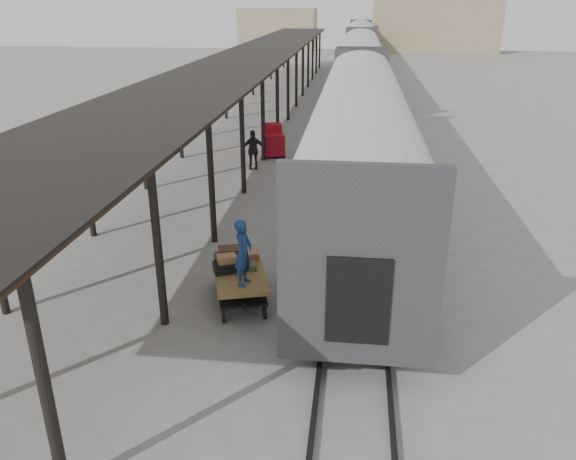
% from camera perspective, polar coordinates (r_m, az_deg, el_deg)
% --- Properties ---
extents(ground, '(160.00, 160.00, 0.00)m').
position_cam_1_polar(ground, '(15.40, -5.23, -5.82)').
color(ground, slate).
rests_on(ground, ground).
extents(train, '(3.45, 76.01, 4.01)m').
position_cam_1_polar(train, '(47.27, 7.36, 16.65)').
color(train, silver).
rests_on(train, ground).
extents(canopy, '(4.90, 64.30, 4.15)m').
position_cam_1_polar(canopy, '(37.93, -3.03, 17.42)').
color(canopy, '#422B19').
rests_on(canopy, ground).
extents(rails, '(1.54, 150.00, 0.12)m').
position_cam_1_polar(rails, '(47.79, 7.21, 13.53)').
color(rails, black).
rests_on(rails, ground).
extents(building_far, '(18.00, 10.00, 8.00)m').
position_cam_1_polar(building_far, '(91.97, 14.57, 19.67)').
color(building_far, tan).
rests_on(building_far, ground).
extents(building_left, '(12.00, 8.00, 6.00)m').
position_cam_1_polar(building_left, '(96.23, -0.99, 19.82)').
color(building_left, tan).
rests_on(building_left, ground).
extents(baggage_cart, '(1.88, 2.66, 0.86)m').
position_cam_1_polar(baggage_cart, '(14.44, -4.91, -4.93)').
color(baggage_cart, brown).
rests_on(baggage_cart, ground).
extents(suitcase_stack, '(1.24, 1.40, 0.44)m').
position_cam_1_polar(suitcase_stack, '(14.58, -5.65, -2.97)').
color(suitcase_stack, '#323133').
rests_on(suitcase_stack, baggage_cart).
extents(luggage_tug, '(1.41, 1.88, 1.49)m').
position_cam_1_polar(luggage_tug, '(28.45, -1.55, 9.00)').
color(luggage_tug, maroon).
rests_on(luggage_tug, ground).
extents(porter, '(0.48, 0.65, 1.65)m').
position_cam_1_polar(porter, '(13.37, -4.56, -2.30)').
color(porter, navy).
rests_on(porter, baggage_cart).
extents(pedestrian, '(1.15, 0.75, 1.82)m').
position_cam_1_polar(pedestrian, '(25.83, -3.53, 8.11)').
color(pedestrian, black).
rests_on(pedestrian, ground).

